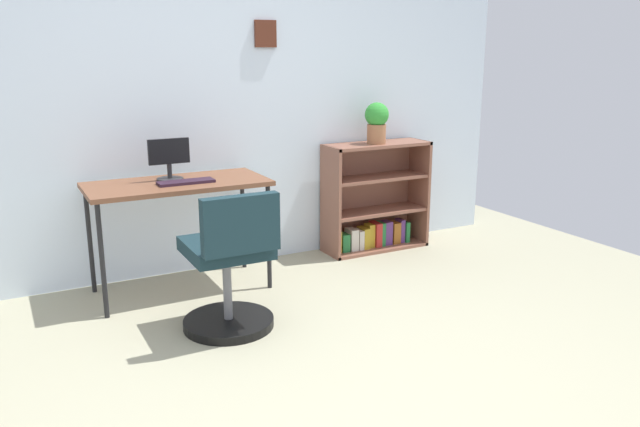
# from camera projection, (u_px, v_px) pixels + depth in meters

# --- Properties ---
(ground_plane) EXTENTS (6.24, 6.24, 0.00)m
(ground_plane) POSITION_uv_depth(u_px,v_px,m) (341.00, 408.00, 2.82)
(ground_plane) COLOR #A39F83
(wall_back) EXTENTS (5.20, 0.12, 2.46)m
(wall_back) POSITION_uv_depth(u_px,v_px,m) (188.00, 98.00, 4.35)
(wall_back) COLOR silver
(wall_back) RESTS_ON ground_plane
(desk) EXTENTS (1.14, 0.55, 0.73)m
(desk) POSITION_uv_depth(u_px,v_px,m) (177.00, 191.00, 4.04)
(desk) COLOR brown
(desk) RESTS_ON ground_plane
(monitor) EXTENTS (0.26, 0.17, 0.27)m
(monitor) POSITION_uv_depth(u_px,v_px,m) (169.00, 159.00, 4.05)
(monitor) COLOR #262628
(monitor) RESTS_ON desk
(keyboard) EXTENTS (0.35, 0.12, 0.02)m
(keyboard) POSITION_uv_depth(u_px,v_px,m) (186.00, 182.00, 3.98)
(keyboard) COLOR #2B1929
(keyboard) RESTS_ON desk
(office_chair) EXTENTS (0.52, 0.55, 0.83)m
(office_chair) POSITION_uv_depth(u_px,v_px,m) (230.00, 270.00, 3.51)
(office_chair) COLOR black
(office_chair) RESTS_ON ground_plane
(bookshelf_low) EXTENTS (0.84, 0.30, 0.85)m
(bookshelf_low) POSITION_uv_depth(u_px,v_px,m) (373.00, 203.00, 5.03)
(bookshelf_low) COLOR brown
(bookshelf_low) RESTS_ON ground_plane
(potted_plant_on_shelf) EXTENTS (0.18, 0.18, 0.31)m
(potted_plant_on_shelf) POSITION_uv_depth(u_px,v_px,m) (377.00, 121.00, 4.81)
(potted_plant_on_shelf) COLOR #9E6642
(potted_plant_on_shelf) RESTS_ON bookshelf_low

